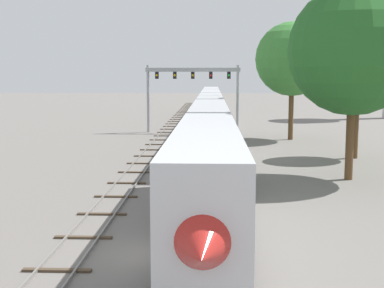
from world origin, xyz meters
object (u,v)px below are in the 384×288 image
(passenger_train, at_px, (210,112))
(signal_gantry, at_px, (193,83))
(trackside_tree_right, at_px, (353,50))
(trackside_tree_mid, at_px, (357,84))
(trackside_tree_left, at_px, (292,59))

(passenger_train, height_order, signal_gantry, signal_gantry)
(trackside_tree_right, bearing_deg, trackside_tree_mid, 72.87)
(signal_gantry, bearing_deg, trackside_tree_mid, -54.01)
(signal_gantry, xyz_separation_m, trackside_tree_right, (12.13, -30.53, 2.68))
(signal_gantry, height_order, trackside_tree_right, trackside_tree_right)
(signal_gantry, distance_m, trackside_tree_mid, 25.74)
(trackside_tree_mid, bearing_deg, passenger_train, 122.00)
(passenger_train, distance_m, trackside_tree_mid, 24.61)
(trackside_tree_mid, height_order, trackside_tree_right, trackside_tree_right)
(signal_gantry, distance_m, trackside_tree_right, 32.96)
(passenger_train, distance_m, trackside_tree_left, 13.33)
(trackside_tree_left, relative_size, trackside_tree_mid, 1.42)
(trackside_tree_right, bearing_deg, trackside_tree_left, 91.61)
(trackside_tree_mid, bearing_deg, trackside_tree_right, -107.13)
(passenger_train, relative_size, trackside_tree_mid, 11.29)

